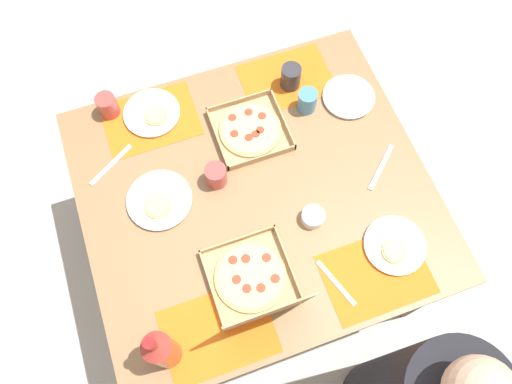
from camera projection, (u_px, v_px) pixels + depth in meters
ground_plane at (256, 251)px, 2.52m from camera, size 6.00×6.00×0.00m
dining_table at (256, 203)px, 1.91m from camera, size 1.26×1.15×0.78m
placemat_near_left at (287, 79)px, 2.00m from camera, size 0.36×0.26×0.00m
placemat_near_right at (151, 120)px, 1.93m from camera, size 0.36×0.26×0.00m
placemat_far_left at (376, 274)px, 1.69m from camera, size 0.36×0.26×0.00m
placemat_far_right at (218, 332)px, 1.61m from camera, size 0.36×0.26×0.00m
pizza_box_corner_left at (254, 284)px, 1.63m from camera, size 0.28×0.32×0.31m
pizza_box_center at (250, 130)px, 1.90m from camera, size 0.27×0.27×0.04m
plate_near_right at (159, 201)px, 1.79m from camera, size 0.24×0.24×0.03m
plate_near_left at (152, 114)px, 1.93m from camera, size 0.22×0.22×0.03m
plate_far_right at (349, 97)px, 1.96m from camera, size 0.21×0.21×0.02m
plate_middle at (395, 246)px, 1.72m from camera, size 0.22×0.22×0.03m
soda_bottle at (161, 350)px, 1.47m from camera, size 0.09×0.09×0.32m
cup_spare at (108, 105)px, 1.90m from camera, size 0.08×0.08×0.09m
cup_dark at (291, 77)px, 1.95m from camera, size 0.08×0.08×0.10m
cup_clear_right at (216, 175)px, 1.79m from camera, size 0.08×0.08×0.09m
cup_red at (307, 101)px, 1.91m from camera, size 0.07×0.07×0.09m
condiment_bowl at (313, 217)px, 1.75m from camera, size 0.08×0.08×0.04m
knife_by_far_right at (111, 165)px, 1.85m from camera, size 0.19×0.13×0.00m
knife_by_near_left at (381, 167)px, 1.85m from camera, size 0.17×0.15×0.00m
fork_by_near_right at (336, 283)px, 1.68m from camera, size 0.08×0.19×0.00m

